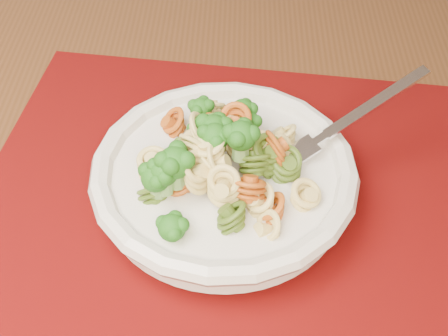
# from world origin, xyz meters

# --- Properties ---
(dining_table) EXTENTS (1.53, 1.05, 0.74)m
(dining_table) POSITION_xyz_m (0.19, 0.78, 0.64)
(dining_table) COLOR #482914
(dining_table) RESTS_ON ground
(placemat) EXTENTS (0.51, 0.40, 0.00)m
(placemat) POSITION_xyz_m (0.16, 0.67, 0.74)
(placemat) COLOR #4F0703
(placemat) RESTS_ON dining_table
(pasta_bowl) EXTENTS (0.24, 0.24, 0.05)m
(pasta_bowl) POSITION_xyz_m (0.14, 0.67, 0.77)
(pasta_bowl) COLOR beige
(pasta_bowl) RESTS_ON placemat
(pasta_broccoli_heap) EXTENTS (0.20, 0.20, 0.06)m
(pasta_broccoli_heap) POSITION_xyz_m (0.14, 0.67, 0.79)
(pasta_broccoli_heap) COLOR #DFC16E
(pasta_broccoli_heap) RESTS_ON pasta_bowl
(fork) EXTENTS (0.17, 0.12, 0.08)m
(fork) POSITION_xyz_m (0.21, 0.70, 0.79)
(fork) COLOR silver
(fork) RESTS_ON pasta_bowl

